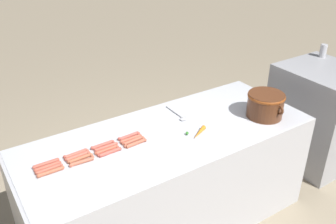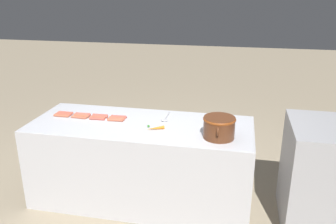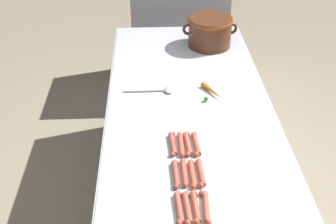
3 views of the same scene
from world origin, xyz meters
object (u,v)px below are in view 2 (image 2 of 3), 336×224
(hot_dog_3, at_px, (119,116))
(hot_dog_9, at_px, (81,116))
(hot_dog_2, at_px, (100,115))
(hot_dog_11, at_px, (116,119))
(hot_dog_10, at_px, (97,117))
(hot_dog_5, at_px, (82,115))
(hot_dog_7, at_px, (117,118))
(back_cabinet, at_px, (324,176))
(carrot, at_px, (155,128))
(hot_dog_0, at_px, (66,113))
(hot_dog_13, at_px, (79,117))
(hot_dog_6, at_px, (100,116))
(hot_dog_15, at_px, (115,120))
(hot_dog_1, at_px, (83,114))
(hot_dog_8, at_px, (63,115))
(hot_dog_12, at_px, (61,116))
(hot_dog_14, at_px, (97,119))
(serving_spoon, at_px, (165,119))
(hot_dog_4, at_px, (64,114))
(bean_pot, at_px, (219,126))

(hot_dog_3, xyz_separation_m, hot_dog_9, (0.07, -0.38, 0.00))
(hot_dog_2, bearing_deg, hot_dog_11, 71.31)
(hot_dog_3, bearing_deg, hot_dog_10, -70.76)
(hot_dog_5, relative_size, hot_dog_7, 1.00)
(back_cabinet, height_order, carrot, back_cabinet)
(hot_dog_0, relative_size, hot_dog_13, 1.00)
(hot_dog_6, distance_m, carrot, 0.64)
(hot_dog_2, relative_size, hot_dog_15, 1.00)
(hot_dog_3, relative_size, hot_dog_13, 1.00)
(hot_dog_1, xyz_separation_m, hot_dog_6, (0.03, 0.19, 0.00))
(hot_dog_6, bearing_deg, hot_dog_1, -100.06)
(hot_dog_8, xyz_separation_m, hot_dog_15, (0.04, 0.57, 0.00))
(hot_dog_0, height_order, hot_dog_6, same)
(back_cabinet, relative_size, hot_dog_1, 5.66)
(hot_dog_2, distance_m, hot_dog_11, 0.21)
(hot_dog_12, bearing_deg, hot_dog_6, 99.06)
(hot_dog_3, height_order, hot_dog_14, same)
(hot_dog_1, xyz_separation_m, hot_dog_5, (0.03, -0.00, 0.00))
(hot_dog_9, height_order, carrot, carrot)
(serving_spoon, bearing_deg, hot_dog_14, -77.86)
(hot_dog_6, relative_size, hot_dog_10, 1.00)
(hot_dog_5, relative_size, carrot, 1.01)
(hot_dog_6, xyz_separation_m, serving_spoon, (-0.08, 0.65, -0.00))
(hot_dog_7, bearing_deg, hot_dog_13, -80.24)
(hot_dog_14, distance_m, hot_dog_15, 0.19)
(hot_dog_6, xyz_separation_m, hot_dog_10, (0.03, -0.01, 0.00))
(hot_dog_9, relative_size, hot_dog_14, 1.00)
(hot_dog_4, xyz_separation_m, hot_dog_7, (-0.00, 0.57, 0.00))
(hot_dog_0, height_order, carrot, carrot)
(hot_dog_4, distance_m, bean_pot, 1.61)
(hot_dog_4, xyz_separation_m, carrot, (0.19, 1.00, 0.00))
(hot_dog_10, bearing_deg, hot_dog_13, -80.00)
(hot_dog_2, height_order, hot_dog_15, same)
(hot_dog_7, relative_size, hot_dog_11, 1.00)
(hot_dog_5, height_order, bean_pot, bean_pot)
(back_cabinet, relative_size, hot_dog_13, 5.66)
(hot_dog_5, bearing_deg, hot_dog_14, 70.36)
(hot_dog_6, bearing_deg, hot_dog_11, 80.77)
(bean_pot, xyz_separation_m, serving_spoon, (-0.33, -0.55, -0.10))
(hot_dog_6, relative_size, hot_dog_12, 1.00)
(hot_dog_11, distance_m, bean_pot, 1.04)
(hot_dog_1, distance_m, hot_dog_4, 0.20)
(hot_dog_2, bearing_deg, hot_dog_1, -89.59)
(hot_dog_1, distance_m, serving_spoon, 0.85)
(hot_dog_8, distance_m, hot_dog_11, 0.57)
(hot_dog_1, bearing_deg, back_cabinet, 86.35)
(serving_spoon, bearing_deg, hot_dog_15, -73.02)
(back_cabinet, xyz_separation_m, hot_dog_9, (-0.09, -2.32, 0.36))
(hot_dog_10, bearing_deg, hot_dog_12, -85.57)
(hot_dog_5, distance_m, hot_dog_12, 0.20)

